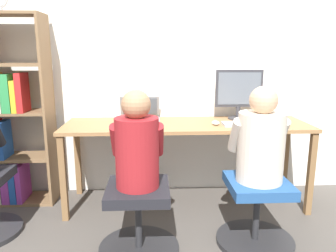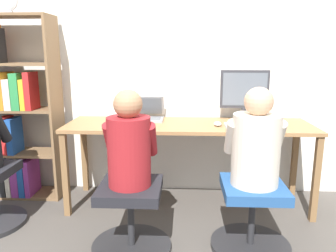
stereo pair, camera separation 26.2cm
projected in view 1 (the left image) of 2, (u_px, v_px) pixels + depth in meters
ground_plane at (189, 219)px, 2.76m from camera, size 14.00×14.00×0.00m
wall_back at (183, 60)px, 3.14m from camera, size 10.00×0.05×2.60m
desk at (186, 131)px, 2.91m from camera, size 2.15×0.61×0.76m
desktop_monitor at (239, 93)px, 3.03m from camera, size 0.44×0.18×0.46m
laptop at (139, 115)px, 3.02m from camera, size 0.37×0.31×0.21m
keyboard at (245, 124)px, 2.81m from camera, size 0.39×0.16×0.03m
computer_mouse_by_keyboard at (216, 123)px, 2.83m from camera, size 0.07×0.10×0.04m
office_chair_left at (256, 212)px, 2.36m from camera, size 0.56×0.56×0.49m
office_chair_right at (139, 219)px, 2.26m from camera, size 0.56×0.56×0.49m
person_at_monitor at (261, 141)px, 2.25m from camera, size 0.39×0.34×0.67m
person_at_laptop at (137, 145)px, 2.15m from camera, size 0.36×0.31×0.65m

